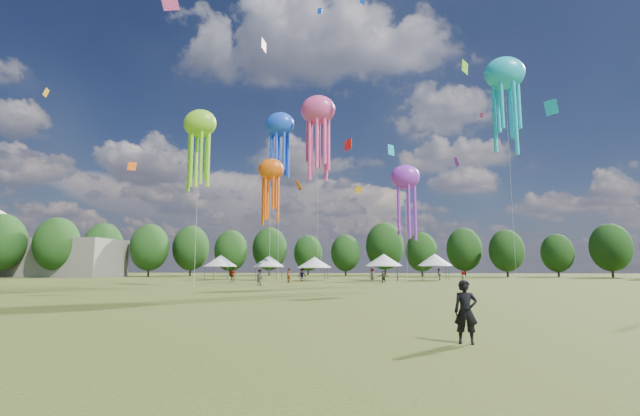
# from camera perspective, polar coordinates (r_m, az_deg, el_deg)

# --- Properties ---
(ground) EXTENTS (300.00, 300.00, 0.00)m
(ground) POSITION_cam_1_polar(r_m,az_deg,el_deg) (15.99, -12.13, -14.45)
(ground) COLOR #384416
(ground) RESTS_ON ground
(observer_main) EXTENTS (0.62, 0.43, 1.62)m
(observer_main) POSITION_cam_1_polar(r_m,az_deg,el_deg) (12.39, 18.17, -12.49)
(observer_main) COLOR black
(observer_main) RESTS_ON ground
(spectator_near) EXTENTS (1.06, 0.99, 1.75)m
(spectator_near) POSITION_cam_1_polar(r_m,az_deg,el_deg) (49.55, -7.74, -8.82)
(spectator_near) COLOR gray
(spectator_near) RESTS_ON ground
(spectators_far) EXTENTS (30.86, 20.89, 1.89)m
(spectators_far) POSITION_cam_1_polar(r_m,az_deg,el_deg) (64.36, 4.03, -8.58)
(spectators_far) COLOR gray
(spectators_far) RESTS_ON ground
(festival_tents) EXTENTS (39.08, 8.57, 4.09)m
(festival_tents) POSITION_cam_1_polar(r_m,az_deg,el_deg) (69.32, 0.93, -6.78)
(festival_tents) COLOR #47474C
(festival_tents) RESTS_ON ground
(show_kites) EXTENTS (39.27, 23.14, 29.89)m
(show_kites) POSITION_cam_1_polar(r_m,az_deg,el_deg) (60.97, 5.48, 10.10)
(show_kites) COLOR #90EE27
(show_kites) RESTS_ON ground
(small_kites) EXTENTS (78.67, 51.92, 40.11)m
(small_kites) POSITION_cam_1_polar(r_m,az_deg,el_deg) (62.81, 1.09, 19.47)
(small_kites) COLOR #90EE27
(small_kites) RESTS_ON ground
(treeline) EXTENTS (201.57, 95.24, 13.43)m
(treeline) POSITION_cam_1_polar(r_m,az_deg,el_deg) (78.09, 1.66, -4.27)
(treeline) COLOR #38281C
(treeline) RESTS_ON ground
(hangar) EXTENTS (40.00, 12.00, 8.00)m
(hangar) POSITION_cam_1_polar(r_m,az_deg,el_deg) (116.46, -33.32, -5.39)
(hangar) COLOR gray
(hangar) RESTS_ON ground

